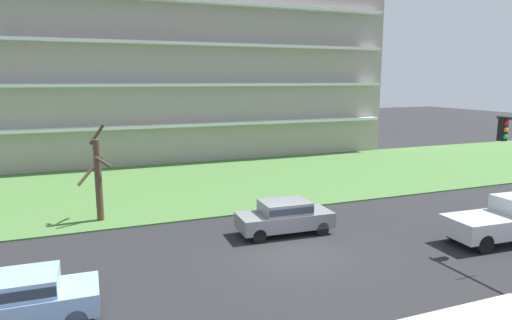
# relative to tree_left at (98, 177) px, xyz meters

# --- Properties ---
(ground) EXTENTS (160.00, 160.00, 0.00)m
(ground) POSITION_rel_tree_left_xyz_m (7.23, -7.68, -2.29)
(ground) COLOR #232326
(grass_lawn_strip) EXTENTS (80.00, 16.00, 0.08)m
(grass_lawn_strip) POSITION_rel_tree_left_xyz_m (7.23, 6.32, -2.25)
(grass_lawn_strip) COLOR #477238
(grass_lawn_strip) RESTS_ON ground
(apartment_building) EXTENTS (40.60, 12.93, 16.67)m
(apartment_building) POSITION_rel_tree_left_xyz_m (7.23, 20.32, 6.05)
(apartment_building) COLOR #9E938C
(apartment_building) RESTS_ON ground
(tree_left) EXTENTS (1.70, 1.72, 4.94)m
(tree_left) POSITION_rel_tree_left_xyz_m (0.00, 0.00, 0.00)
(tree_left) COLOR #4C3828
(tree_left) RESTS_ON ground
(sedan_gray_near_left) EXTENTS (4.48, 2.00, 1.57)m
(sedan_gray_near_left) POSITION_rel_tree_left_xyz_m (7.92, -5.18, -1.42)
(sedan_gray_near_left) COLOR slate
(sedan_gray_near_left) RESTS_ON ground
(sedan_blue_center_left) EXTENTS (4.45, 1.93, 1.57)m
(sedan_blue_center_left) POSITION_rel_tree_left_xyz_m (-2.71, -9.68, -1.42)
(sedan_blue_center_left) COLOR #8CB2E0
(sedan_blue_center_left) RESTS_ON ground
(pickup_silver_center_right) EXTENTS (5.49, 2.27, 1.95)m
(pickup_silver_center_right) POSITION_rel_tree_left_xyz_m (16.75, -9.69, -1.27)
(pickup_silver_center_right) COLOR #B7BABF
(pickup_silver_center_right) RESTS_ON ground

